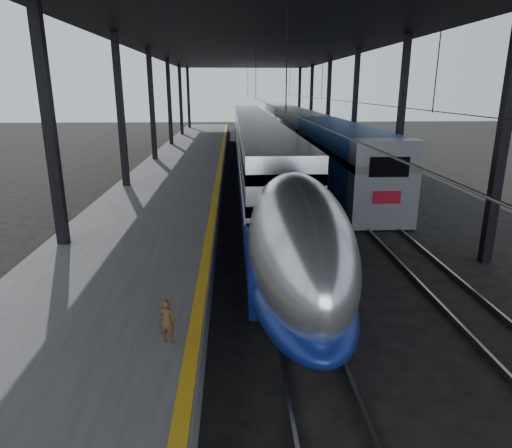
{
  "coord_description": "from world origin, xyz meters",
  "views": [
    {
      "loc": [
        0.21,
        -10.58,
        6.23
      ],
      "look_at": [
        0.93,
        3.62,
        2.0
      ],
      "focal_mm": 32.0,
      "sensor_mm": 36.0,
      "label": 1
    }
  ],
  "objects": [
    {
      "name": "ground",
      "position": [
        0.0,
        0.0,
        0.0
      ],
      "size": [
        160.0,
        160.0,
        0.0
      ],
      "primitive_type": "plane",
      "color": "black",
      "rests_on": "ground"
    },
    {
      "name": "rails",
      "position": [
        4.5,
        20.0,
        0.08
      ],
      "size": [
        6.52,
        80.0,
        0.16
      ],
      "color": "slate",
      "rests_on": "ground"
    },
    {
      "name": "second_train",
      "position": [
        7.0,
        36.09,
        2.07
      ],
      "size": [
        2.96,
        56.05,
        4.08
      ],
      "color": "#164390",
      "rests_on": "ground"
    },
    {
      "name": "yellow_strip",
      "position": [
        -0.7,
        20.0,
        1.0
      ],
      "size": [
        0.3,
        80.0,
        0.01
      ],
      "primitive_type": "cube",
      "color": "gold",
      "rests_on": "platform"
    },
    {
      "name": "canopy",
      "position": [
        1.9,
        20.0,
        9.12
      ],
      "size": [
        18.0,
        75.0,
        9.47
      ],
      "color": "black",
      "rests_on": "ground"
    },
    {
      "name": "platform",
      "position": [
        -3.5,
        20.0,
        0.5
      ],
      "size": [
        6.0,
        80.0,
        1.0
      ],
      "primitive_type": "cube",
      "color": "#4C4C4F",
      "rests_on": "ground"
    },
    {
      "name": "tgv_train",
      "position": [
        2.0,
        28.84,
        1.91
      ],
      "size": [
        2.86,
        65.2,
        4.09
      ],
      "color": "silver",
      "rests_on": "ground"
    },
    {
      "name": "child",
      "position": [
        -1.24,
        -1.79,
        1.49
      ],
      "size": [
        0.4,
        0.31,
        0.98
      ],
      "primitive_type": "imported",
      "rotation": [
        0.0,
        0.0,
        2.93
      ],
      "color": "#4B3119",
      "rests_on": "platform"
    }
  ]
}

